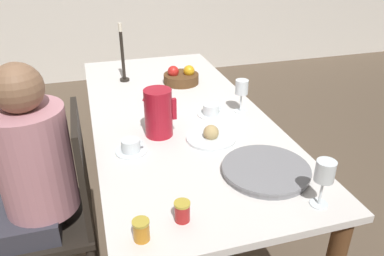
{
  "coord_description": "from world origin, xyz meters",
  "views": [
    {
      "loc": [
        -0.42,
        -1.73,
        1.61
      ],
      "look_at": [
        0.0,
        -0.29,
        0.82
      ],
      "focal_mm": 35.0,
      "sensor_mm": 36.0,
      "label": 1
    }
  ],
  "objects": [
    {
      "name": "wine_glass_juice",
      "position": [
        0.29,
        -0.87,
        0.9
      ],
      "size": [
        0.07,
        0.07,
        0.18
      ],
      "color": "white",
      "rests_on": "dining_table"
    },
    {
      "name": "jam_jar_red",
      "position": [
        -0.19,
        -0.82,
        0.81
      ],
      "size": [
        0.05,
        0.05,
        0.07
      ],
      "color": "#A81E1E",
      "rests_on": "dining_table"
    },
    {
      "name": "person_seated",
      "position": [
        -0.71,
        -0.33,
        0.71
      ],
      "size": [
        0.39,
        0.41,
        1.2
      ],
      "rotation": [
        0.0,
        0.0,
        1.57
      ],
      "color": "#33333D",
      "rests_on": "ground_plane"
    },
    {
      "name": "red_pitcher",
      "position": [
        -0.14,
        -0.22,
        0.88
      ],
      "size": [
        0.15,
        0.13,
        0.22
      ],
      "color": "#A31423",
      "rests_on": "dining_table"
    },
    {
      "name": "wine_glass_water",
      "position": [
        0.32,
        -0.09,
        0.9
      ],
      "size": [
        0.07,
        0.07,
        0.18
      ],
      "color": "white",
      "rests_on": "dining_table"
    },
    {
      "name": "jam_jar_amber",
      "position": [
        -0.33,
        -0.86,
        0.81
      ],
      "size": [
        0.05,
        0.05,
        0.07
      ],
      "color": "#C67A1E",
      "rests_on": "dining_table"
    },
    {
      "name": "teacup_near_person",
      "position": [
        -0.29,
        -0.34,
        0.79
      ],
      "size": [
        0.14,
        0.14,
        0.06
      ],
      "color": "silver",
      "rests_on": "dining_table"
    },
    {
      "name": "dining_table",
      "position": [
        0.0,
        0.0,
        0.67
      ],
      "size": [
        0.87,
        1.95,
        0.77
      ],
      "color": "silver",
      "rests_on": "ground_plane"
    },
    {
      "name": "bread_plate",
      "position": [
        0.08,
        -0.33,
        0.79
      ],
      "size": [
        0.23,
        0.23,
        0.07
      ],
      "color": "silver",
      "rests_on": "dining_table"
    },
    {
      "name": "fruit_bowl",
      "position": [
        0.13,
        0.4,
        0.81
      ],
      "size": [
        0.22,
        0.22,
        0.11
      ],
      "color": "brown",
      "rests_on": "dining_table"
    },
    {
      "name": "serving_tray",
      "position": [
        0.2,
        -0.65,
        0.78
      ],
      "size": [
        0.34,
        0.34,
        0.03
      ],
      "color": "gray",
      "rests_on": "dining_table"
    },
    {
      "name": "chair_person_side",
      "position": [
        -0.62,
        -0.32,
        0.51
      ],
      "size": [
        0.42,
        0.42,
        0.96
      ],
      "rotation": [
        0.0,
        0.0,
        1.57
      ],
      "color": "black",
      "rests_on": "ground_plane"
    },
    {
      "name": "teacup_across",
      "position": [
        0.16,
        -0.09,
        0.79
      ],
      "size": [
        0.14,
        0.14,
        0.06
      ],
      "color": "silver",
      "rests_on": "dining_table"
    },
    {
      "name": "candlestick_tall",
      "position": [
        -0.2,
        0.54,
        0.91
      ],
      "size": [
        0.06,
        0.06,
        0.36
      ],
      "color": "black",
      "rests_on": "dining_table"
    },
    {
      "name": "ground_plane",
      "position": [
        0.0,
        0.0,
        0.0
      ],
      "size": [
        20.0,
        20.0,
        0.0
      ],
      "primitive_type": "plane",
      "color": "brown"
    }
  ]
}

